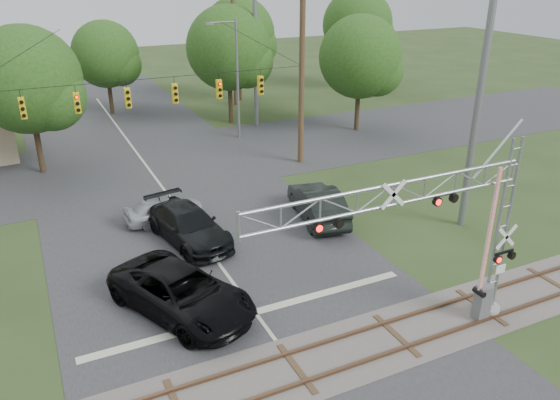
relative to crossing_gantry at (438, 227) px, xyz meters
name	(u,v)px	position (x,y,z in m)	size (l,w,h in m)	color
road_main	(215,259)	(-4.95, 8.36, -4.29)	(14.00, 90.00, 0.02)	#2B2B2E
road_cross	(145,164)	(-4.95, 22.36, -4.29)	(90.00, 12.00, 0.02)	#2B2B2E
railroad_track	(297,369)	(-4.95, 0.36, -4.27)	(90.00, 3.20, 0.17)	#534E48
crossing_gantry	(438,227)	(0.00, 0.00, 0.00)	(10.50, 0.89, 6.94)	gray
traffic_signal_span	(167,89)	(-4.04, 18.36, 1.38)	(19.34, 0.36, 11.50)	slate
pickup_black	(182,292)	(-7.38, 5.13, -3.44)	(2.87, 6.23, 1.73)	black
car_dark	(188,225)	(-5.47, 10.64, -3.48)	(2.32, 5.71, 1.66)	black
sedan_silver	(164,209)	(-5.95, 13.31, -3.62)	(1.62, 4.04, 1.37)	#A9ACB1
suv_dark	(318,203)	(1.28, 10.15, -3.43)	(1.86, 5.34, 1.76)	black
streetlight	(235,74)	(2.75, 25.33, 0.53)	(2.31, 0.24, 8.65)	slate
utility_poles	(192,71)	(-1.82, 20.74, 1.84)	(25.83, 29.16, 13.55)	#463420
treeline	(179,51)	(0.50, 31.94, 1.43)	(54.72, 20.32, 10.03)	#372819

